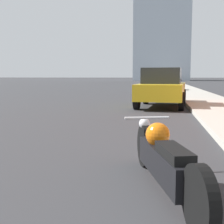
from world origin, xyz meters
name	(u,v)px	position (x,y,z in m)	size (l,w,h in m)	color
sidewalk	(178,86)	(4.76, 40.00, 0.07)	(2.32, 240.00, 0.15)	#9E998E
motorcycle	(164,159)	(2.54, 4.72, 0.36)	(0.93, 2.52, 0.74)	black
parked_car_yellow	(162,87)	(2.58, 14.28, 0.81)	(2.18, 4.11, 1.60)	gold
parked_car_silver	(157,81)	(2.23, 27.14, 0.85)	(2.21, 4.11, 1.69)	#BCBCC1
parked_car_green	(161,79)	(2.59, 38.11, 0.85)	(1.93, 4.21, 1.73)	#1E6B33
parked_car_black	(160,79)	(2.51, 49.51, 0.82)	(2.03, 4.13, 1.63)	black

